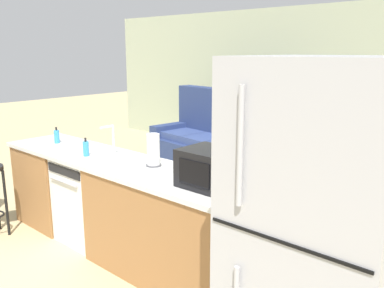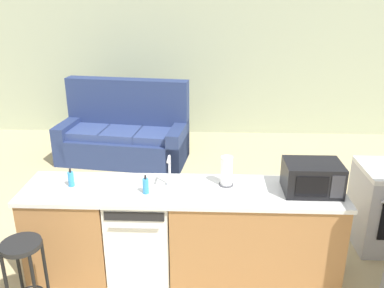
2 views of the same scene
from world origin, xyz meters
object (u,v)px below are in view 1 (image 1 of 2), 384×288
couch (213,144)px  dish_soap_bottle (57,136)px  refrigerator (318,260)px  dishwasher (92,199)px  microwave (215,169)px  soap_bottle (86,149)px  paper_towel_roll (153,150)px  stove_range (382,263)px

couch → dish_soap_bottle: bearing=-88.4°
refrigerator → couch: refrigerator is taller
dishwasher → microwave: bearing=-0.0°
dishwasher → couch: (-0.71, 2.85, -0.03)m
refrigerator → soap_bottle: (-2.52, 0.46, 0.05)m
soap_bottle → dish_soap_bottle: same height
refrigerator → couch: (-3.31, 3.40, -0.53)m
microwave → soap_bottle: size_ratio=2.84×
paper_towel_roll → soap_bottle: paper_towel_roll is taller
refrigerator → paper_towel_roll: (-1.80, 0.65, 0.11)m
paper_towel_roll → refrigerator: bearing=-19.9°
soap_bottle → dish_soap_bottle: bearing=170.9°
dishwasher → microwave: 1.68m
soap_bottle → couch: 3.10m
stove_range → refrigerator: size_ratio=0.49×
dish_soap_bottle → couch: (-0.08, 2.82, -0.58)m
dishwasher → dish_soap_bottle: 0.84m
microwave → couch: couch is taller
dishwasher → paper_towel_roll: (0.80, 0.10, 0.62)m
stove_range → microwave: bearing=-152.1°
paper_towel_roll → dish_soap_bottle: bearing=-176.9°
dishwasher → stove_range: 2.66m
stove_range → couch: 4.03m
refrigerator → soap_bottle: size_ratio=10.53×
soap_bottle → dish_soap_bottle: 0.72m
dishwasher → stove_range: size_ratio=0.93×
stove_range → paper_towel_roll: size_ratio=3.19×
soap_bottle → couch: bearing=105.0°
dishwasher → paper_towel_roll: paper_towel_roll is taller
couch → paper_towel_roll: bearing=-61.2°
refrigerator → soap_bottle: 2.56m
refrigerator → microwave: refrigerator is taller
stove_range → soap_bottle: 2.65m
dishwasher → refrigerator: bearing=-11.9°
dishwasher → paper_towel_roll: 1.02m
stove_range → dish_soap_bottle: 3.31m
dish_soap_bottle → stove_range: bearing=9.2°
dishwasher → soap_bottle: soap_bottle is taller
dish_soap_bottle → refrigerator: bearing=-10.1°
paper_towel_roll → couch: size_ratio=0.13×
dishwasher → soap_bottle: (0.08, -0.09, 0.55)m
stove_range → couch: bearing=145.2°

